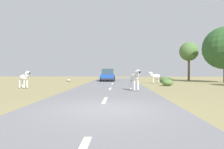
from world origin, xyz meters
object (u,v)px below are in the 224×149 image
(zebra_1, at_px, (155,76))
(zebra_2, at_px, (24,78))
(zebra_0, at_px, (135,78))
(car_0, at_px, (109,74))
(car_1, at_px, (108,75))
(bush_0, at_px, (163,80))
(rock_1, at_px, (69,80))
(tree_1, at_px, (189,52))
(bush_3, at_px, (167,82))
(bush_1, at_px, (169,79))

(zebra_1, xyz_separation_m, zebra_2, (-12.04, -6.83, 0.03))
(zebra_0, xyz_separation_m, car_0, (-2.85, 22.61, -0.11))
(car_0, bearing_deg, zebra_2, -107.95)
(car_1, height_order, bush_0, car_1)
(rock_1, bearing_deg, tree_1, 9.99)
(tree_1, distance_m, bush_0, 8.23)
(car_1, xyz_separation_m, bush_3, (6.28, -8.46, -0.52))
(zebra_1, xyz_separation_m, car_1, (-5.78, 4.96, -0.00))
(zebra_2, relative_size, rock_1, 2.15)
(zebra_1, relative_size, car_0, 0.34)
(car_1, xyz_separation_m, tree_1, (12.35, 2.39, 3.59))
(bush_1, bearing_deg, rock_1, -171.99)
(zebra_0, distance_m, bush_0, 12.02)
(tree_1, relative_size, bush_0, 4.82)
(car_0, bearing_deg, rock_1, -120.28)
(bush_1, bearing_deg, car_1, -171.87)
(bush_0, bearing_deg, tree_1, 44.74)
(car_0, relative_size, bush_1, 5.01)
(tree_1, bearing_deg, bush_0, -135.26)
(zebra_1, relative_size, tree_1, 0.26)
(zebra_1, height_order, car_0, car_0)
(zebra_0, distance_m, rock_1, 15.33)
(zebra_1, xyz_separation_m, bush_3, (0.51, -3.51, -0.52))
(tree_1, distance_m, bush_1, 5.39)
(bush_1, relative_size, bush_3, 0.80)
(zebra_1, height_order, tree_1, tree_1)
(car_1, bearing_deg, bush_0, 159.18)
(zebra_2, xyz_separation_m, bush_3, (12.54, 3.32, -0.55))
(zebra_2, distance_m, bush_0, 16.33)
(car_1, bearing_deg, zebra_2, 61.23)
(zebra_1, bearing_deg, bush_1, -25.37)
(zebra_2, distance_m, car_0, 21.54)
(car_0, relative_size, tree_1, 0.74)
(car_1, distance_m, tree_1, 13.08)
(car_1, relative_size, bush_1, 4.98)
(tree_1, bearing_deg, zebra_0, -121.06)
(bush_3, distance_m, rock_1, 14.06)
(zebra_0, xyz_separation_m, bush_0, (4.62, 11.08, -0.59))
(car_0, bearing_deg, tree_1, -29.00)
(zebra_2, height_order, bush_1, zebra_2)
(car_0, xyz_separation_m, car_1, (0.21, -8.89, 0.00))
(bush_1, bearing_deg, tree_1, 18.57)
(zebra_0, relative_size, tree_1, 0.27)
(zebra_1, relative_size, bush_0, 1.23)
(zebra_1, distance_m, car_0, 15.08)
(rock_1, bearing_deg, car_1, 7.80)
(zebra_1, distance_m, bush_0, 2.79)
(zebra_0, height_order, car_1, car_1)
(bush_0, height_order, rock_1, bush_0)
(zebra_0, bearing_deg, car_1, -96.42)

